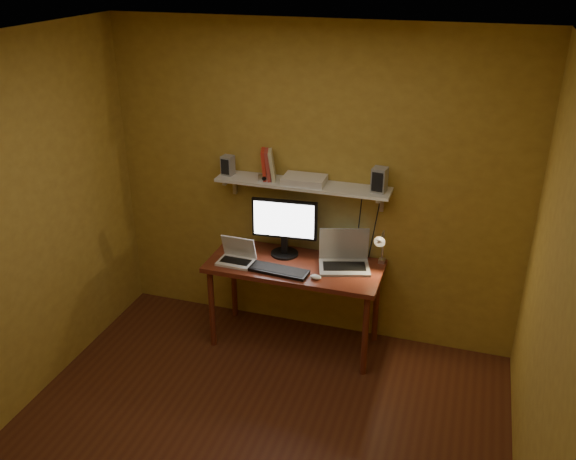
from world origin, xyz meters
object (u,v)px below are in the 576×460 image
(keyboard, at_px, (279,271))
(router, at_px, (304,180))
(desk, at_px, (295,273))
(shelf_camera, at_px, (264,178))
(monitor, at_px, (284,225))
(mouse, at_px, (316,277))
(desk_lamp, at_px, (381,245))
(wall_shelf, at_px, (302,185))
(laptop, at_px, (344,257))
(speaker_left, at_px, (228,165))
(netbook, at_px, (237,255))
(speaker_right, at_px, (379,180))

(keyboard, height_order, router, router)
(desk, bearing_deg, shelf_camera, 155.11)
(monitor, distance_m, mouse, 0.54)
(desk_lamp, xyz_separation_m, shelf_camera, (-0.96, 0.01, 0.44))
(desk, xyz_separation_m, desk_lamp, (0.66, 0.13, 0.29))
(desk, distance_m, monitor, 0.40)
(shelf_camera, bearing_deg, mouse, -31.56)
(wall_shelf, distance_m, router, 0.05)
(desk, distance_m, laptop, 0.42)
(desk_lamp, bearing_deg, monitor, 179.30)
(desk, xyz_separation_m, speaker_left, (-0.63, 0.19, 0.79))
(desk_lamp, height_order, speaker_left, speaker_left)
(netbook, height_order, shelf_camera, shelf_camera)
(desk, relative_size, router, 4.21)
(desk, bearing_deg, speaker_right, 16.89)
(laptop, bearing_deg, speaker_left, 158.14)
(desk, relative_size, speaker_right, 7.33)
(netbook, bearing_deg, keyboard, -7.96)
(mouse, distance_m, desk_lamp, 0.57)
(netbook, xyz_separation_m, desk_lamp, (1.12, 0.22, 0.15))
(desk_lamp, distance_m, speaker_right, 0.52)
(desk, xyz_separation_m, netbook, (-0.46, -0.10, 0.14))
(monitor, height_order, netbook, monitor)
(laptop, relative_size, speaker_left, 2.87)
(monitor, relative_size, netbook, 1.85)
(netbook, xyz_separation_m, speaker_right, (1.06, 0.28, 0.66))
(wall_shelf, xyz_separation_m, monitor, (-0.13, -0.06, -0.34))
(monitor, distance_m, desk_lamp, 0.79)
(shelf_camera, xyz_separation_m, router, (0.31, 0.05, -0.00))
(desk_lamp, relative_size, router, 1.13)
(laptop, height_order, speaker_left, speaker_left)
(monitor, height_order, speaker_right, speaker_right)
(speaker_left, xyz_separation_m, shelf_camera, (0.33, -0.06, -0.05))
(monitor, bearing_deg, speaker_left, 168.47)
(keyboard, xyz_separation_m, desk_lamp, (0.74, 0.29, 0.20))
(desk_lamp, bearing_deg, speaker_left, 176.99)
(desk_lamp, bearing_deg, router, 174.12)
(laptop, xyz_separation_m, keyboard, (-0.46, -0.26, -0.06))
(speaker_left, bearing_deg, router, 7.36)
(desk, height_order, speaker_right, speaker_right)
(speaker_right, bearing_deg, keyboard, -145.62)
(monitor, distance_m, shelf_camera, 0.42)
(desk, distance_m, netbook, 0.49)
(speaker_left, xyz_separation_m, speaker_right, (1.24, -0.01, 0.02))
(netbook, height_order, keyboard, netbook)
(wall_shelf, xyz_separation_m, router, (0.02, -0.00, 0.04))
(keyboard, distance_m, router, 0.74)
(speaker_left, distance_m, router, 0.65)
(shelf_camera, bearing_deg, speaker_left, 170.48)
(router, bearing_deg, shelf_camera, -170.18)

